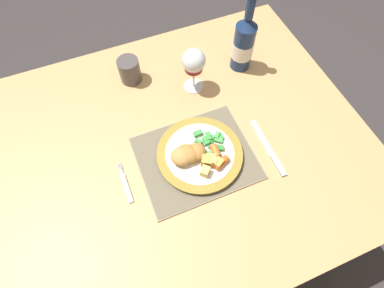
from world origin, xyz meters
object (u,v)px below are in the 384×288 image
at_px(dining_table, 179,157).
at_px(bottle, 244,43).
at_px(wine_glass, 194,63).
at_px(drinking_cup, 129,70).
at_px(fork, 126,185).
at_px(dinner_plate, 200,154).
at_px(table_knife, 271,152).

xyz_separation_m(dining_table, bottle, (0.33, 0.22, 0.19)).
bearing_deg(dining_table, wine_glass, 56.00).
distance_m(wine_glass, drinking_cup, 0.23).
relative_size(dining_table, wine_glass, 7.24).
xyz_separation_m(dining_table, fork, (-0.19, -0.07, 0.09)).
xyz_separation_m(dinner_plate, wine_glass, (0.09, 0.26, 0.10)).
relative_size(dinner_plate, table_knife, 1.24).
xyz_separation_m(dining_table, wine_glass, (0.13, 0.20, 0.21)).
relative_size(wine_glass, drinking_cup, 1.87).
xyz_separation_m(dinner_plate, fork, (-0.24, -0.01, -0.01)).
xyz_separation_m(bottle, drinking_cup, (-0.39, 0.09, -0.06)).
xyz_separation_m(wine_glass, bottle, (0.19, 0.03, -0.01)).
distance_m(table_knife, bottle, 0.38).
height_order(dining_table, fork, fork).
bearing_deg(dinner_plate, fork, -178.62).
bearing_deg(dinner_plate, drinking_cup, 105.37).
bearing_deg(dinner_plate, wine_glass, 71.50).
xyz_separation_m(dining_table, dinner_plate, (0.04, -0.07, 0.11)).
height_order(table_knife, drinking_cup, drinking_cup).
bearing_deg(drinking_cup, dining_table, -79.23).
bearing_deg(fork, dining_table, 20.54).
distance_m(bottle, drinking_cup, 0.40).
relative_size(bottle, drinking_cup, 3.29).
bearing_deg(dinner_plate, table_knife, -18.73).
distance_m(dinner_plate, drinking_cup, 0.39).
distance_m(dining_table, wine_glass, 0.31).
relative_size(table_knife, bottle, 0.72).
distance_m(fork, bottle, 0.60).
distance_m(dinner_plate, fork, 0.24).
distance_m(dinner_plate, table_knife, 0.22).
relative_size(wine_glass, bottle, 0.57).
bearing_deg(wine_glass, fork, -140.40).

